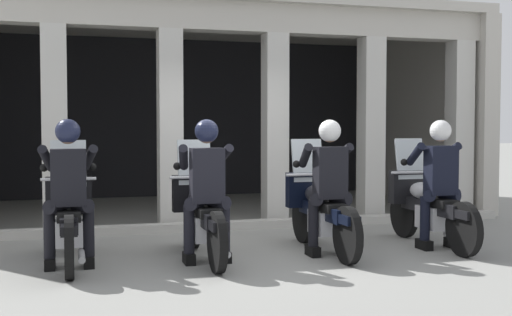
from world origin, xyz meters
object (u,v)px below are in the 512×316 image
at_px(police_officer_far_left, 68,180).
at_px(motorcycle_far_right, 427,206).
at_px(motorcycle_far_left, 69,218).
at_px(police_officer_center_left, 206,178).
at_px(motorcycle_center_right, 320,210).
at_px(motorcycle_center_left, 202,214).
at_px(police_officer_far_right, 439,173).
at_px(police_officer_center_right, 329,175).

distance_m(police_officer_far_left, motorcycle_far_right, 4.41).
bearing_deg(motorcycle_far_left, police_officer_center_left, -3.96).
bearing_deg(motorcycle_center_right, police_officer_center_left, -156.88).
relative_size(police_officer_center_left, motorcycle_center_right, 0.78).
relative_size(motorcycle_center_left, police_officer_far_right, 1.29).
bearing_deg(police_officer_center_right, police_officer_center_left, -167.82).
bearing_deg(motorcycle_far_right, motorcycle_center_right, -172.87).
bearing_deg(police_officer_far_left, motorcycle_far_right, 14.35).
height_order(motorcycle_center_left, police_officer_far_right, police_officer_far_right).
relative_size(motorcycle_center_left, motorcycle_center_right, 1.00).
height_order(motorcycle_center_left, police_officer_center_left, police_officer_center_left).
relative_size(police_officer_far_left, motorcycle_center_left, 0.78).
bearing_deg(police_officer_far_left, police_officer_far_right, 10.64).
relative_size(police_officer_center_left, police_officer_center_right, 1.00).
bearing_deg(police_officer_center_right, police_officer_far_left, -170.87).
bearing_deg(motorcycle_far_left, police_officer_far_right, 6.94).
bearing_deg(motorcycle_center_left, motorcycle_far_right, 6.13).
xyz_separation_m(police_officer_far_left, motorcycle_center_left, (1.46, 0.16, -0.44)).
relative_size(police_officer_center_left, police_officer_far_right, 1.00).
xyz_separation_m(motorcycle_far_left, police_officer_center_right, (2.92, -0.38, 0.44)).
bearing_deg(motorcycle_far_right, motorcycle_far_left, -174.52).
bearing_deg(motorcycle_center_left, motorcycle_center_right, 6.42).
distance_m(motorcycle_center_left, motorcycle_center_right, 1.46).
bearing_deg(motorcycle_far_right, police_officer_far_right, -83.62).
bearing_deg(motorcycle_center_right, motorcycle_far_right, 11.59).
height_order(police_officer_far_left, police_officer_center_left, same).
xyz_separation_m(police_officer_far_left, police_officer_far_right, (4.38, -0.09, 0.00)).
relative_size(police_officer_far_left, motorcycle_far_right, 0.78).
bearing_deg(motorcycle_far_right, police_officer_center_right, -161.91).
distance_m(motorcycle_far_left, police_officer_center_left, 1.58).
bearing_deg(police_officer_center_right, motorcycle_far_right, 22.56).
xyz_separation_m(motorcycle_far_left, motorcycle_center_right, (2.92, -0.10, 0.00)).
distance_m(motorcycle_center_left, police_officer_center_right, 1.54).
bearing_deg(police_officer_far_right, police_officer_center_left, -172.58).
relative_size(motorcycle_far_left, motorcycle_center_left, 1.00).
height_order(motorcycle_far_left, police_officer_far_left, police_officer_far_left).
bearing_deg(police_officer_far_right, police_officer_center_right, -172.87).
height_order(motorcycle_center_right, police_officer_center_right, police_officer_center_right).
relative_size(motorcycle_center_left, motorcycle_far_right, 1.00).
xyz_separation_m(police_officer_center_right, motorcycle_far_right, (1.46, 0.30, -0.44)).
xyz_separation_m(motorcycle_far_left, motorcycle_far_right, (4.38, -0.09, 0.00)).
distance_m(motorcycle_center_right, police_officer_center_right, 0.52).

